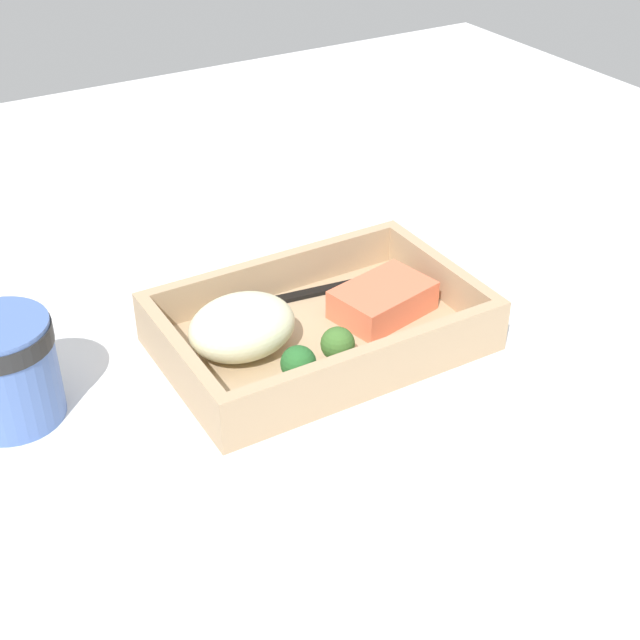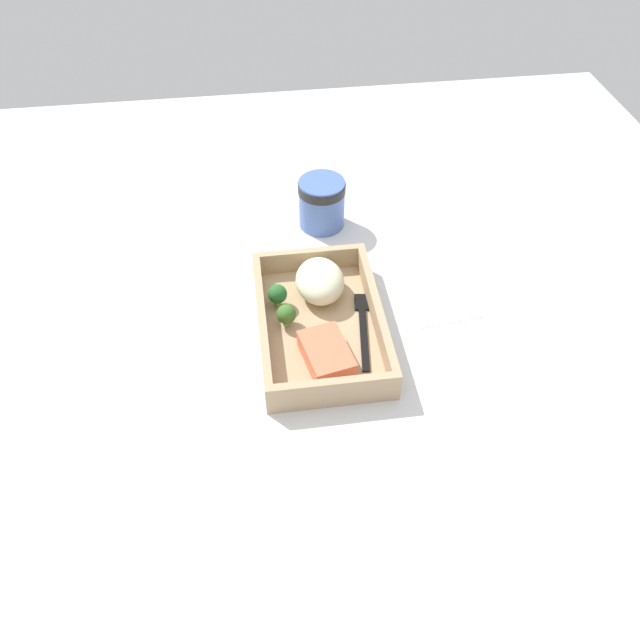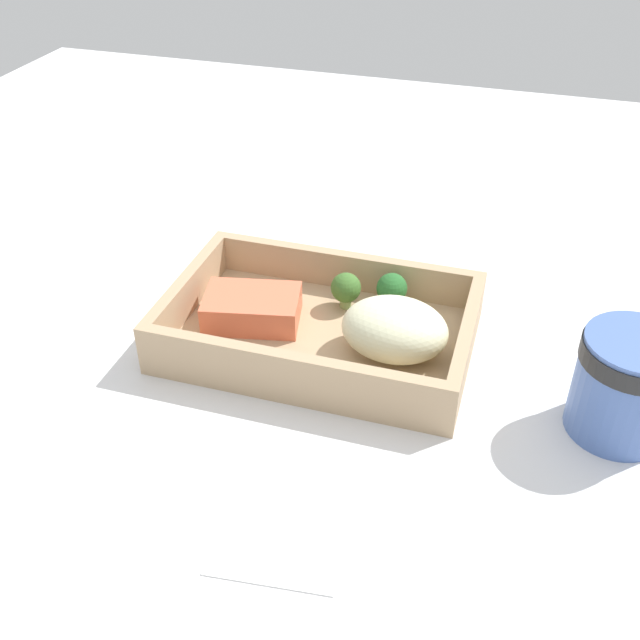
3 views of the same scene
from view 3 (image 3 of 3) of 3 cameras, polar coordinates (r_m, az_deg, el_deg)
ground_plane at (r=72.76cm, az=0.00°, el=-2.37°), size 160.00×160.00×2.00cm
takeout_tray at (r=71.79cm, az=0.00°, el=-1.36°), size 28.53×18.57×1.20cm
tray_rim at (r=70.29cm, az=0.00°, el=0.29°), size 28.53×18.57×3.87cm
salmon_fillet at (r=72.76cm, az=-5.09°, el=1.04°), size 10.15×7.81×2.91cm
mashed_potatoes at (r=67.69cm, az=5.71°, el=-0.71°), size 9.72×7.70×5.36cm
broccoli_floret_1 at (r=73.85cm, az=1.98°, el=2.41°), size 3.00×3.00×3.77cm
broccoli_floret_2 at (r=73.74cm, az=5.49°, el=2.34°), size 3.04×3.04×3.96cm
fork at (r=66.64cm, az=-2.37°, el=-3.89°), size 15.88×3.74×0.44cm
paper_cup at (r=64.72cm, az=22.37°, el=-4.31°), size 8.44×8.44×9.08cm
receipt_slip at (r=56.78cm, az=-2.60°, el=-14.69°), size 10.43×12.85×0.24cm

